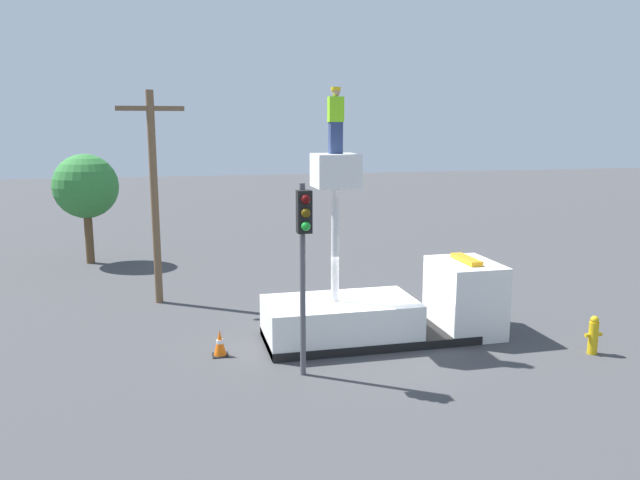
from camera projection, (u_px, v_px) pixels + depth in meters
ground_plane at (368, 339)px, 17.92m from camera, size 120.00×120.00×0.00m
bucket_truck at (387, 307)px, 17.87m from camera, size 6.80×2.38×5.31m
worker at (336, 120)px, 16.56m from camera, size 0.40×0.26×1.75m
traffic_light_pole at (304, 242)px, 14.64m from camera, size 0.34×0.57×4.74m
fire_hydrant at (593, 335)px, 16.70m from camera, size 0.50×0.26×1.06m
traffic_cone_rear at (220, 343)px, 16.59m from camera, size 0.42×0.42×0.72m
tree_left_bg at (86, 187)px, 27.16m from camera, size 2.80×2.80×4.83m
utility_pole at (154, 190)px, 20.94m from camera, size 2.20×0.26×7.20m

